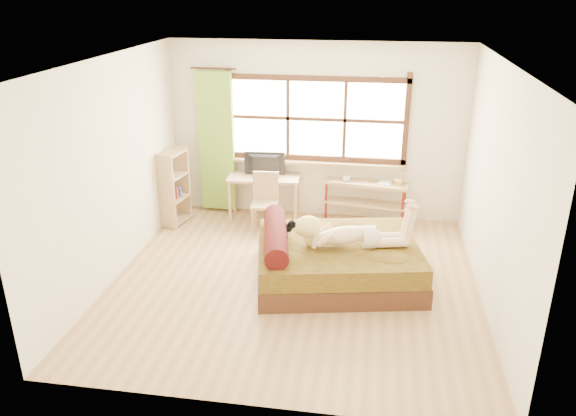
% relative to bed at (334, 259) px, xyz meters
% --- Properties ---
extents(floor, '(4.50, 4.50, 0.00)m').
position_rel_bed_xyz_m(floor, '(-0.47, -0.15, -0.27)').
color(floor, '#9E754C').
rests_on(floor, ground).
extents(ceiling, '(4.50, 4.50, 0.00)m').
position_rel_bed_xyz_m(ceiling, '(-0.47, -0.15, 2.43)').
color(ceiling, white).
rests_on(ceiling, wall_back).
extents(wall_back, '(4.50, 0.00, 4.50)m').
position_rel_bed_xyz_m(wall_back, '(-0.47, 2.10, 1.08)').
color(wall_back, silver).
rests_on(wall_back, floor).
extents(wall_front, '(4.50, 0.00, 4.50)m').
position_rel_bed_xyz_m(wall_front, '(-0.47, -2.40, 1.08)').
color(wall_front, silver).
rests_on(wall_front, floor).
extents(wall_left, '(0.00, 4.50, 4.50)m').
position_rel_bed_xyz_m(wall_left, '(-2.72, -0.15, 1.08)').
color(wall_left, silver).
rests_on(wall_left, floor).
extents(wall_right, '(0.00, 4.50, 4.50)m').
position_rel_bed_xyz_m(wall_right, '(1.78, -0.15, 1.08)').
color(wall_right, silver).
rests_on(wall_right, floor).
extents(window, '(2.80, 0.16, 1.46)m').
position_rel_bed_xyz_m(window, '(-0.47, 2.07, 1.24)').
color(window, '#FFEDBF').
rests_on(window, wall_back).
extents(curtain, '(0.55, 0.10, 2.20)m').
position_rel_bed_xyz_m(curtain, '(-2.02, 1.98, 0.88)').
color(curtain, '#649C2A').
rests_on(curtain, wall_back).
extents(bed, '(2.25, 1.94, 0.75)m').
position_rel_bed_xyz_m(bed, '(0.00, 0.00, 0.00)').
color(bed, '#32180F').
rests_on(bed, floor).
extents(woman, '(1.44, 0.66, 0.59)m').
position_rel_bed_xyz_m(woman, '(0.20, -0.04, 0.52)').
color(woman, beige).
rests_on(woman, bed).
extents(kitten, '(0.31, 0.17, 0.24)m').
position_rel_bed_xyz_m(kitten, '(-0.67, 0.11, 0.35)').
color(kitten, black).
rests_on(kitten, bed).
extents(desk, '(1.14, 0.59, 0.69)m').
position_rel_bed_xyz_m(desk, '(-1.24, 1.80, 0.33)').
color(desk, tan).
rests_on(desk, floor).
extents(monitor, '(0.63, 0.13, 0.36)m').
position_rel_bed_xyz_m(monitor, '(-1.24, 1.85, 0.60)').
color(monitor, black).
rests_on(monitor, desk).
extents(chair, '(0.41, 0.41, 0.86)m').
position_rel_bed_xyz_m(chair, '(-1.15, 1.43, 0.21)').
color(chair, tan).
rests_on(chair, floor).
extents(pipe_shelf, '(1.32, 0.51, 0.73)m').
position_rel_bed_xyz_m(pipe_shelf, '(0.34, 1.91, 0.20)').
color(pipe_shelf, tan).
rests_on(pipe_shelf, floor).
extents(cup, '(0.13, 0.13, 0.09)m').
position_rel_bed_xyz_m(cup, '(0.03, 1.92, 0.42)').
color(cup, gray).
rests_on(cup, pipe_shelf).
extents(book, '(0.22, 0.27, 0.02)m').
position_rel_bed_xyz_m(book, '(0.53, 1.92, 0.38)').
color(book, gray).
rests_on(book, pipe_shelf).
extents(bookshelf, '(0.36, 0.54, 1.15)m').
position_rel_bed_xyz_m(bookshelf, '(-2.55, 1.39, 0.32)').
color(bookshelf, tan).
rests_on(bookshelf, floor).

